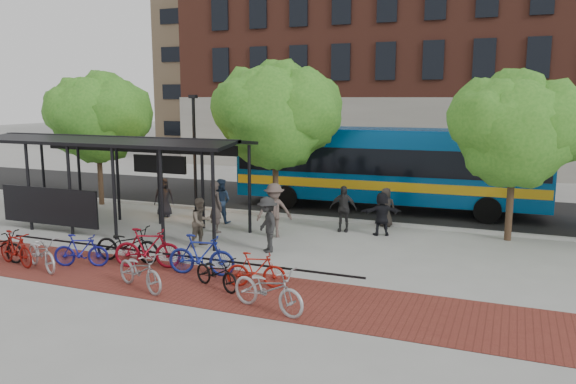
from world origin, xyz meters
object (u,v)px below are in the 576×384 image
at_px(tree_b, 278,111).
at_px(pedestrian_5, 382,214).
at_px(bike_6, 140,270).
at_px(pedestrian_8, 201,222).
at_px(bike_8, 217,272).
at_px(pedestrian_6, 386,207).
at_px(pedestrian_1, 216,207).
at_px(bus_shelter, 112,151).
at_px(bike_7, 201,255).
at_px(bike_3, 81,251).
at_px(tree_a, 99,114).
at_px(bike_5, 148,248).
at_px(pedestrian_4, 343,209).
at_px(bike_1, 16,249).
at_px(pedestrian_2, 221,201).
at_px(pedestrian_0, 164,197).
at_px(bike_2, 42,253).
at_px(pedestrian_9, 267,225).
at_px(pedestrian_3, 274,210).
at_px(tree_c, 518,126).
at_px(bike_4, 127,244).
at_px(bike_9, 256,270).
at_px(bike_10, 268,289).
at_px(bus, 388,164).
at_px(lamp_post_left, 195,150).

distance_m(tree_b, pedestrian_5, 5.94).
xyz_separation_m(bike_6, pedestrian_8, (-0.76, 4.41, 0.31)).
distance_m(bike_8, pedestrian_6, 9.26).
height_order(pedestrian_1, pedestrian_5, pedestrian_1).
xyz_separation_m(bus_shelter, bike_7, (6.08, -3.78, -2.40)).
bearing_deg(bus_shelter, bike_3, -62.41).
height_order(tree_a, pedestrian_6, tree_a).
bearing_deg(pedestrian_8, bike_5, -164.07).
relative_size(tree_a, pedestrian_4, 3.53).
bearing_deg(bike_1, pedestrian_2, -7.89).
distance_m(bike_7, pedestrian_0, 8.46).
bearing_deg(pedestrian_4, bike_2, -137.39).
bearing_deg(pedestrian_9, pedestrian_5, 99.23).
bearing_deg(pedestrian_3, tree_a, 134.29).
height_order(bike_8, pedestrian_8, pedestrian_8).
bearing_deg(tree_c, bus_shelter, -164.94).
distance_m(bike_4, pedestrian_3, 5.44).
height_order(bike_1, pedestrian_5, pedestrian_5).
bearing_deg(pedestrian_3, pedestrian_1, 152.50).
distance_m(bike_9, bike_10, 1.73).
distance_m(bus, bike_8, 12.48).
height_order(pedestrian_3, pedestrian_5, pedestrian_3).
xyz_separation_m(bike_10, pedestrian_5, (0.84, 8.35, 0.25)).
xyz_separation_m(bike_2, pedestrian_6, (8.19, 9.36, 0.26)).
distance_m(tree_b, pedestrian_8, 6.10).
height_order(bike_7, pedestrian_4, pedestrian_4).
distance_m(bike_2, bike_10, 7.54).
bearing_deg(bike_2, bike_4, -25.44).
distance_m(tree_a, bus, 13.44).
relative_size(bike_1, bike_4, 0.82).
height_order(bike_9, pedestrian_2, pedestrian_2).
distance_m(tree_c, pedestrian_0, 14.16).
bearing_deg(tree_a, bike_1, -64.92).
height_order(bus, bike_2, bus).
bearing_deg(bike_9, bike_4, 66.91).
bearing_deg(pedestrian_9, tree_b, 157.50).
relative_size(bike_1, pedestrian_3, 0.88).
height_order(pedestrian_5, pedestrian_9, pedestrian_9).
bearing_deg(bike_9, bike_8, 101.45).
height_order(pedestrian_2, pedestrian_4, pedestrian_2).
bearing_deg(bike_2, tree_b, 0.82).
bearing_deg(pedestrian_8, bike_3, 168.07).
xyz_separation_m(lamp_post_left, pedestrian_6, (8.49, 0.20, -1.98)).
height_order(bike_2, pedestrian_2, pedestrian_2).
height_order(pedestrian_4, pedestrian_6, pedestrian_4).
height_order(bus, bike_10, bus).
bearing_deg(bike_3, bike_7, -100.73).
bearing_deg(tree_b, bike_3, -109.48).
bearing_deg(tree_b, pedestrian_4, -17.40).
bearing_deg(bike_10, pedestrian_4, 21.06).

